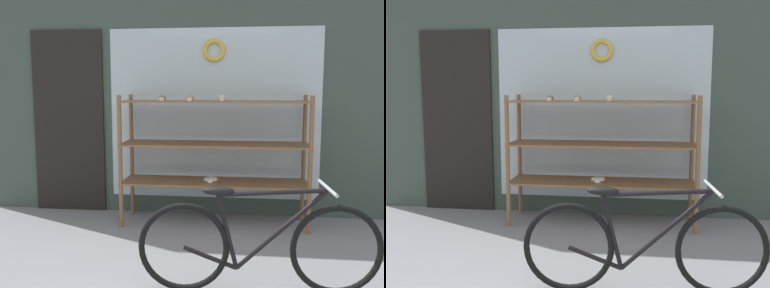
% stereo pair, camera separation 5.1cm
% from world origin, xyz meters
% --- Properties ---
extents(storefront_facade, '(5.02, 0.13, 3.51)m').
position_xyz_m(storefront_facade, '(-0.04, 3.00, 1.70)').
color(storefront_facade, '#3D4C42').
rests_on(storefront_facade, ground_plane).
extents(display_case, '(1.95, 0.50, 1.37)m').
position_xyz_m(display_case, '(0.23, 2.62, 0.84)').
color(display_case, brown).
rests_on(display_case, ground_plane).
extents(bicycle, '(1.71, 0.46, 0.78)m').
position_xyz_m(bicycle, '(0.65, 1.09, 0.35)').
color(bicycle, black).
rests_on(bicycle, ground_plane).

